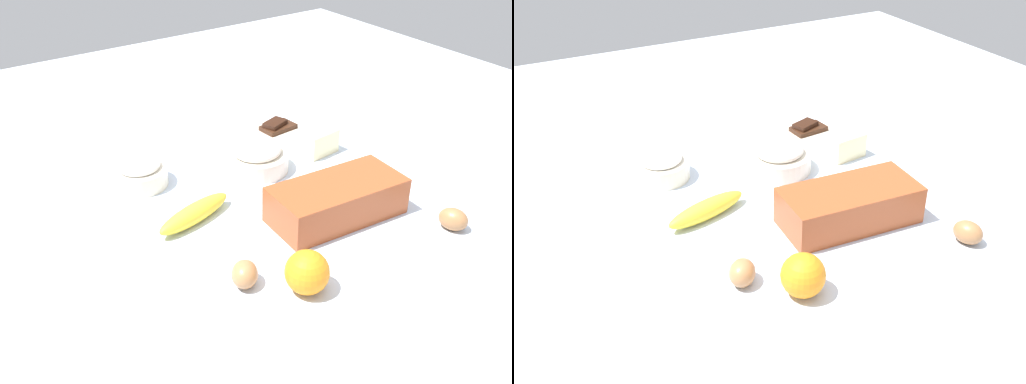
# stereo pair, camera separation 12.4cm
# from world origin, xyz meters

# --- Properties ---
(ground_plane) EXTENTS (2.40, 2.40, 0.02)m
(ground_plane) POSITION_xyz_m (0.00, 0.00, -0.01)
(ground_plane) COLOR silver
(loaf_pan) EXTENTS (0.29, 0.15, 0.08)m
(loaf_pan) POSITION_xyz_m (-0.12, 0.12, 0.04)
(loaf_pan) COLOR #9E4723
(loaf_pan) RESTS_ON ground_plane
(flour_bowl) EXTENTS (0.15, 0.15, 0.07)m
(flour_bowl) POSITION_xyz_m (-0.10, -0.14, 0.03)
(flour_bowl) COLOR silver
(flour_bowl) RESTS_ON ground_plane
(sugar_bowl) EXTENTS (0.13, 0.13, 0.07)m
(sugar_bowl) POSITION_xyz_m (0.16, -0.23, 0.03)
(sugar_bowl) COLOR silver
(sugar_bowl) RESTS_ON ground_plane
(banana) EXTENTS (0.19, 0.09, 0.04)m
(banana) POSITION_xyz_m (0.13, -0.03, 0.02)
(banana) COLOR yellow
(banana) RESTS_ON ground_plane
(orange_fruit) EXTENTS (0.08, 0.08, 0.08)m
(orange_fruit) POSITION_xyz_m (0.08, 0.27, 0.04)
(orange_fruit) COLOR orange
(orange_fruit) RESTS_ON ground_plane
(butter_block) EXTENTS (0.10, 0.07, 0.06)m
(butter_block) POSITION_xyz_m (-0.27, -0.12, 0.03)
(butter_block) COLOR #F4EDB2
(butter_block) RESTS_ON ground_plane
(egg_near_butter) EXTENTS (0.07, 0.08, 0.05)m
(egg_near_butter) POSITION_xyz_m (0.16, 0.19, 0.02)
(egg_near_butter) COLOR #AC7446
(egg_near_butter) RESTS_ON ground_plane
(egg_beside_bowl) EXTENTS (0.06, 0.07, 0.05)m
(egg_beside_bowl) POSITION_xyz_m (-0.28, 0.29, 0.02)
(egg_beside_bowl) COLOR #9E6A40
(egg_beside_bowl) RESTS_ON ground_plane
(chocolate_plate) EXTENTS (0.13, 0.13, 0.03)m
(chocolate_plate) POSITION_xyz_m (-0.26, -0.27, 0.01)
(chocolate_plate) COLOR silver
(chocolate_plate) RESTS_ON ground_plane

